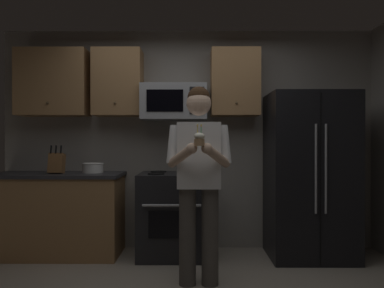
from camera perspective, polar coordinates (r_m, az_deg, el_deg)
The scene contains 10 objects.
wall_back at distance 4.63m, azimuth -0.67°, elevation 0.70°, with size 4.40×0.10×2.60m, color gray.
oven_range at distance 4.32m, azimuth -2.78°, elevation -10.46°, with size 0.76×0.70×0.93m.
microwave at distance 4.38m, azimuth -2.70°, elevation 6.23°, with size 0.74×0.41×0.40m.
refrigerator at distance 4.40m, azimuth 17.16°, elevation -4.50°, with size 0.90×0.75×1.80m.
cabinet_row_upper at distance 4.53m, azimuth -10.04°, elevation 8.96°, with size 2.78×0.36×0.76m.
counter_left at distance 4.59m, azimuth -19.43°, elevation -9.82°, with size 1.44×0.66×0.92m.
knife_block at distance 4.48m, azimuth -19.57°, elevation -2.71°, with size 0.16×0.15×0.32m.
bowl_large_white at distance 4.46m, azimuth -14.58°, elevation -3.43°, with size 0.24×0.24×0.11m.
person at distance 3.38m, azimuth 1.02°, elevation -4.33°, with size 0.60×0.48×1.76m.
cupcake at distance 3.04m, azimuth 1.10°, elevation 0.76°, with size 0.09×0.09×0.17m.
Camera 1 is at (0.08, -2.88, 1.27)m, focal length 35.70 mm.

